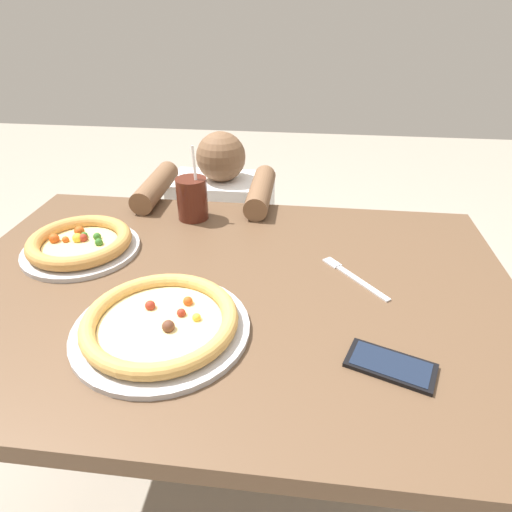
# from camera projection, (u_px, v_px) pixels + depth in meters

# --- Properties ---
(ground_plane) EXTENTS (8.00, 8.00, 0.00)m
(ground_plane) POSITION_uv_depth(u_px,v_px,m) (236.00, 483.00, 1.37)
(ground_plane) COLOR #9E9384
(dining_table) EXTENTS (1.28, 0.88, 0.75)m
(dining_table) POSITION_uv_depth(u_px,v_px,m) (229.00, 322.00, 1.03)
(dining_table) COLOR brown
(dining_table) RESTS_ON ground
(pizza_near) EXTENTS (0.34, 0.34, 0.04)m
(pizza_near) POSITION_uv_depth(u_px,v_px,m) (161.00, 323.00, 0.83)
(pizza_near) COLOR #B7B7BC
(pizza_near) RESTS_ON dining_table
(pizza_far) EXTENTS (0.29, 0.29, 0.05)m
(pizza_far) POSITION_uv_depth(u_px,v_px,m) (80.00, 244.00, 1.09)
(pizza_far) COLOR #B7B7BC
(pizza_far) RESTS_ON dining_table
(drink_cup_colored) EXTENTS (0.09, 0.09, 0.21)m
(drink_cup_colored) POSITION_uv_depth(u_px,v_px,m) (192.00, 198.00, 1.24)
(drink_cup_colored) COLOR #4C1E14
(drink_cup_colored) RESTS_ON dining_table
(fork) EXTENTS (0.14, 0.17, 0.00)m
(fork) POSITION_uv_depth(u_px,v_px,m) (352.00, 276.00, 1.00)
(fork) COLOR silver
(fork) RESTS_ON dining_table
(cell_phone) EXTENTS (0.17, 0.12, 0.01)m
(cell_phone) POSITION_uv_depth(u_px,v_px,m) (391.00, 365.00, 0.76)
(cell_phone) COLOR black
(cell_phone) RESTS_ON dining_table
(diner_seated) EXTENTS (0.40, 0.52, 0.90)m
(diner_seated) POSITION_uv_depth(u_px,v_px,m) (225.00, 256.00, 1.75)
(diner_seated) COLOR #333847
(diner_seated) RESTS_ON ground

